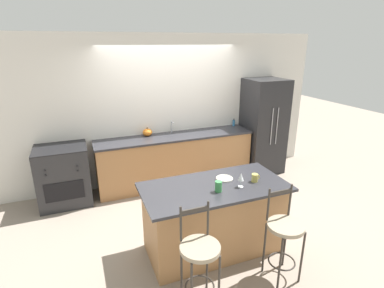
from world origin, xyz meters
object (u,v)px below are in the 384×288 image
at_px(bar_stool_near, 200,256).
at_px(dinner_plate, 224,178).
at_px(pumpkin_decoration, 147,132).
at_px(refrigerator, 263,126).
at_px(wine_glass, 241,177).
at_px(oven_range, 64,175).
at_px(bar_stool_far, 284,234).
at_px(coffee_mug, 255,178).
at_px(soap_bottle, 234,123).
at_px(tumbler_cup, 218,186).

relative_size(bar_stool_near, dinner_plate, 5.00).
bearing_deg(bar_stool_near, pumpkin_decoration, 86.29).
height_order(refrigerator, pumpkin_decoration, refrigerator).
height_order(bar_stool_near, wine_glass, same).
relative_size(oven_range, bar_stool_near, 0.90).
bearing_deg(refrigerator, pumpkin_decoration, 174.54).
relative_size(bar_stool_near, bar_stool_far, 1.00).
height_order(refrigerator, oven_range, refrigerator).
height_order(dinner_plate, pumpkin_decoration, pumpkin_decoration).
bearing_deg(wine_glass, coffee_mug, 14.74).
height_order(pumpkin_decoration, soap_bottle, pumpkin_decoration).
bearing_deg(refrigerator, coffee_mug, -126.32).
distance_m(bar_stool_far, tumbler_cup, 0.88).
bearing_deg(soap_bottle, coffee_mug, -112.80).
relative_size(bar_stool_far, coffee_mug, 9.63).
bearing_deg(tumbler_cup, bar_stool_far, -47.87).
bearing_deg(soap_bottle, pumpkin_decoration, -178.85).
distance_m(bar_stool_far, soap_bottle, 3.11).
relative_size(refrigerator, tumbler_cup, 14.59).
xyz_separation_m(bar_stool_near, pumpkin_decoration, (0.19, 2.89, 0.44)).
xyz_separation_m(refrigerator, tumbler_cup, (-2.02, -2.09, 0.03)).
height_order(bar_stool_near, pumpkin_decoration, pumpkin_decoration).
distance_m(oven_range, tumbler_cup, 2.78).
height_order(bar_stool_near, tumbler_cup, bar_stool_near).
bearing_deg(coffee_mug, oven_range, 138.33).
height_order(dinner_plate, soap_bottle, soap_bottle).
xyz_separation_m(bar_stool_far, wine_glass, (-0.23, 0.59, 0.46)).
height_order(refrigerator, soap_bottle, refrigerator).
distance_m(bar_stool_far, dinner_plate, 0.97).
xyz_separation_m(coffee_mug, pumpkin_decoration, (-0.83, 2.24, 0.05)).
distance_m(refrigerator, bar_stool_near, 3.67).
height_order(bar_stool_far, dinner_plate, bar_stool_far).
height_order(oven_range, pumpkin_decoration, pumpkin_decoration).
xyz_separation_m(oven_range, pumpkin_decoration, (1.46, 0.20, 0.52)).
distance_m(bar_stool_far, pumpkin_decoration, 3.03).
relative_size(refrigerator, bar_stool_near, 1.74).
distance_m(bar_stool_far, coffee_mug, 0.76).
bearing_deg(dinner_plate, tumbler_cup, -128.90).
xyz_separation_m(wine_glass, pumpkin_decoration, (-0.59, 2.30, -0.02)).
xyz_separation_m(bar_stool_far, pumpkin_decoration, (-0.81, 2.89, 0.44)).
bearing_deg(tumbler_cup, oven_range, 129.70).
bearing_deg(wine_glass, dinner_plate, 106.53).
bearing_deg(wine_glass, refrigerator, 50.38).
xyz_separation_m(refrigerator, soap_bottle, (-0.53, 0.26, 0.06)).
bearing_deg(refrigerator, oven_range, 179.71).
xyz_separation_m(pumpkin_decoration, soap_bottle, (1.78, 0.04, -0.01)).
distance_m(oven_range, pumpkin_decoration, 1.56).
bearing_deg(wine_glass, soap_bottle, 62.91).
height_order(wine_glass, coffee_mug, wine_glass).
bearing_deg(soap_bottle, tumbler_cup, -122.51).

